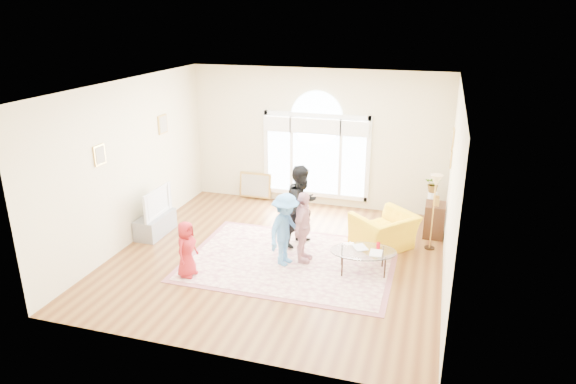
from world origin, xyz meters
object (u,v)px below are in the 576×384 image
(area_rug, at_px, (290,261))
(armchair, at_px, (384,231))
(tv_console, at_px, (155,224))
(coffee_table, at_px, (363,252))
(television, at_px, (154,202))

(area_rug, relative_size, armchair, 3.31)
(area_rug, xyz_separation_m, armchair, (1.58, 1.07, 0.34))
(tv_console, relative_size, coffee_table, 0.78)
(television, relative_size, coffee_table, 0.79)
(tv_console, xyz_separation_m, armchair, (4.61, 0.68, 0.14))
(television, bearing_deg, area_rug, -7.27)
(tv_console, bearing_deg, television, 0.00)
(tv_console, xyz_separation_m, television, (0.01, 0.00, 0.50))
(coffee_table, height_order, armchair, armchair)
(tv_console, height_order, coffee_table, coffee_table)
(tv_console, relative_size, armchair, 0.92)
(television, xyz_separation_m, armchair, (4.60, 0.68, -0.36))
(armchair, bearing_deg, television, -39.56)
(television, distance_m, coffee_table, 4.40)
(area_rug, distance_m, armchair, 1.94)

